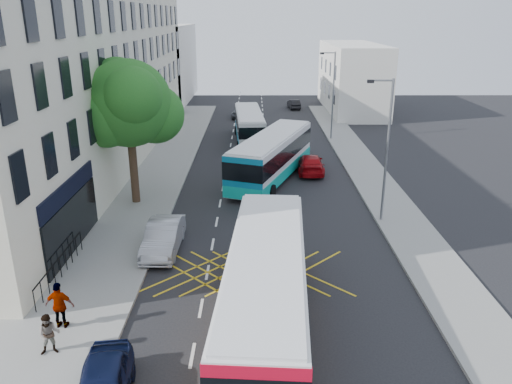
{
  "coord_description": "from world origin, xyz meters",
  "views": [
    {
      "loc": [
        -1.0,
        -14.58,
        11.31
      ],
      "look_at": [
        -0.93,
        10.96,
        2.2
      ],
      "focal_mm": 35.0,
      "sensor_mm": 36.0,
      "label": 1
    }
  ],
  "objects_px": {
    "red_hatchback": "(310,164)",
    "distant_car_dark": "(294,104)",
    "motorbike": "(230,360)",
    "pedestrian_near": "(49,334)",
    "lamp_far": "(332,91)",
    "distant_car_grey": "(242,112)",
    "bus_far": "(249,125)",
    "bus_mid": "(272,156)",
    "lamp_near": "(386,144)",
    "parked_car_silver": "(163,237)",
    "street_tree": "(128,104)",
    "pedestrian_far": "(60,305)",
    "bus_near": "(266,291)"
  },
  "relations": [
    {
      "from": "red_hatchback",
      "to": "pedestrian_far",
      "type": "relative_size",
      "value": 2.52
    },
    {
      "from": "bus_near",
      "to": "red_hatchback",
      "type": "height_order",
      "value": "bus_near"
    },
    {
      "from": "pedestrian_near",
      "to": "lamp_near",
      "type": "bearing_deg",
      "value": 25.65
    },
    {
      "from": "parked_car_silver",
      "to": "motorbike",
      "type": "bearing_deg",
      "value": -67.43
    },
    {
      "from": "lamp_near",
      "to": "pedestrian_far",
      "type": "height_order",
      "value": "lamp_near"
    },
    {
      "from": "parked_car_silver",
      "to": "red_hatchback",
      "type": "height_order",
      "value": "parked_car_silver"
    },
    {
      "from": "distant_car_dark",
      "to": "parked_car_silver",
      "type": "bearing_deg",
      "value": 70.74
    },
    {
      "from": "bus_mid",
      "to": "motorbike",
      "type": "distance_m",
      "value": 21.39
    },
    {
      "from": "distant_car_grey",
      "to": "distant_car_dark",
      "type": "xyz_separation_m",
      "value": [
        6.39,
        5.84,
        -0.07
      ]
    },
    {
      "from": "motorbike",
      "to": "red_hatchback",
      "type": "bearing_deg",
      "value": 95.39
    },
    {
      "from": "red_hatchback",
      "to": "distant_car_dark",
      "type": "bearing_deg",
      "value": -90.08
    },
    {
      "from": "parked_car_silver",
      "to": "distant_car_dark",
      "type": "height_order",
      "value": "parked_car_silver"
    },
    {
      "from": "red_hatchback",
      "to": "bus_mid",
      "type": "bearing_deg",
      "value": 30.6
    },
    {
      "from": "pedestrian_far",
      "to": "distant_car_dark",
      "type": "bearing_deg",
      "value": -100.59
    },
    {
      "from": "bus_near",
      "to": "bus_far",
      "type": "height_order",
      "value": "bus_near"
    },
    {
      "from": "distant_car_grey",
      "to": "pedestrian_far",
      "type": "relative_size",
      "value": 2.5
    },
    {
      "from": "motorbike",
      "to": "pedestrian_near",
      "type": "relative_size",
      "value": 1.26
    },
    {
      "from": "bus_near",
      "to": "distant_car_grey",
      "type": "distance_m",
      "value": 41.63
    },
    {
      "from": "street_tree",
      "to": "distant_car_dark",
      "type": "xyz_separation_m",
      "value": [
        12.49,
        33.82,
        -5.71
      ]
    },
    {
      "from": "bus_near",
      "to": "distant_car_dark",
      "type": "distance_m",
      "value": 47.64
    },
    {
      "from": "lamp_near",
      "to": "bus_mid",
      "type": "bearing_deg",
      "value": 126.81
    },
    {
      "from": "lamp_near",
      "to": "lamp_far",
      "type": "bearing_deg",
      "value": 90.0
    },
    {
      "from": "bus_far",
      "to": "pedestrian_far",
      "type": "distance_m",
      "value": 30.77
    },
    {
      "from": "lamp_near",
      "to": "distant_car_grey",
      "type": "distance_m",
      "value": 32.37
    },
    {
      "from": "bus_near",
      "to": "motorbike",
      "type": "bearing_deg",
      "value": -110.36
    },
    {
      "from": "bus_far",
      "to": "pedestrian_near",
      "type": "height_order",
      "value": "bus_far"
    },
    {
      "from": "lamp_near",
      "to": "distant_car_dark",
      "type": "relative_size",
      "value": 2.27
    },
    {
      "from": "lamp_near",
      "to": "bus_far",
      "type": "bearing_deg",
      "value": 111.51
    },
    {
      "from": "bus_far",
      "to": "red_hatchback",
      "type": "bearing_deg",
      "value": -68.52
    },
    {
      "from": "bus_mid",
      "to": "parked_car_silver",
      "type": "distance_m",
      "value": 13.1
    },
    {
      "from": "parked_car_silver",
      "to": "lamp_near",
      "type": "bearing_deg",
      "value": 18.44
    },
    {
      "from": "street_tree",
      "to": "pedestrian_near",
      "type": "height_order",
      "value": "street_tree"
    },
    {
      "from": "lamp_far",
      "to": "motorbike",
      "type": "xyz_separation_m",
      "value": [
        -7.99,
        -33.31,
        -3.79
      ]
    },
    {
      "from": "parked_car_silver",
      "to": "distant_car_grey",
      "type": "relative_size",
      "value": 0.98
    },
    {
      "from": "street_tree",
      "to": "red_hatchback",
      "type": "distance_m",
      "value": 14.59
    },
    {
      "from": "parked_car_silver",
      "to": "distant_car_grey",
      "type": "distance_m",
      "value": 34.83
    },
    {
      "from": "lamp_far",
      "to": "red_hatchback",
      "type": "distance_m",
      "value": 11.51
    },
    {
      "from": "street_tree",
      "to": "pedestrian_near",
      "type": "xyz_separation_m",
      "value": [
        0.42,
        -15.01,
        -5.38
      ]
    },
    {
      "from": "bus_far",
      "to": "pedestrian_near",
      "type": "bearing_deg",
      "value": -105.67
    },
    {
      "from": "lamp_near",
      "to": "parked_car_silver",
      "type": "xyz_separation_m",
      "value": [
        -11.8,
        -3.73,
        -3.86
      ]
    },
    {
      "from": "lamp_far",
      "to": "bus_near",
      "type": "xyz_separation_m",
      "value": [
        -6.78,
        -30.62,
        -2.84
      ]
    },
    {
      "from": "distant_car_grey",
      "to": "pedestrian_near",
      "type": "relative_size",
      "value": 3.05
    },
    {
      "from": "parked_car_silver",
      "to": "pedestrian_near",
      "type": "height_order",
      "value": "pedestrian_near"
    },
    {
      "from": "street_tree",
      "to": "lamp_far",
      "type": "xyz_separation_m",
      "value": [
        14.71,
        17.03,
        -1.68
      ]
    },
    {
      "from": "distant_car_grey",
      "to": "pedestrian_near",
      "type": "distance_m",
      "value": 43.37
    },
    {
      "from": "bus_far",
      "to": "motorbike",
      "type": "relative_size",
      "value": 5.31
    },
    {
      "from": "parked_car_silver",
      "to": "pedestrian_near",
      "type": "xyz_separation_m",
      "value": [
        -2.49,
        -8.31,
        0.16
      ]
    },
    {
      "from": "street_tree",
      "to": "pedestrian_near",
      "type": "bearing_deg",
      "value": -88.4
    },
    {
      "from": "motorbike",
      "to": "pedestrian_near",
      "type": "height_order",
      "value": "motorbike"
    },
    {
      "from": "street_tree",
      "to": "motorbike",
      "type": "bearing_deg",
      "value": -67.58
    }
  ]
}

